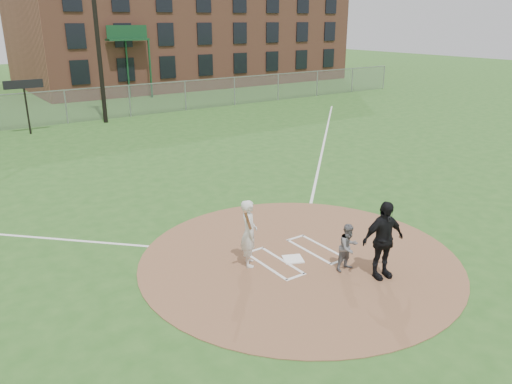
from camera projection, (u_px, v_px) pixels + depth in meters
ground at (299, 259)px, 13.20m from camera, size 140.00×140.00×0.00m
dirt_circle at (299, 258)px, 13.20m from camera, size 8.40×8.40×0.02m
home_plate at (293, 259)px, 13.09m from camera, size 0.66×0.66×0.03m
foul_line_first at (323, 145)px, 25.03m from camera, size 17.04×17.04×0.01m
catcher at (348, 247)px, 12.40m from camera, size 0.60×0.48×1.22m
umpire at (383, 240)px, 11.94m from camera, size 1.22×0.69×1.95m
batters_boxes at (296, 256)px, 13.31m from camera, size 2.08×1.88×0.01m
batter_at_plate at (249, 233)px, 12.56m from camera, size 0.88×1.01×1.78m
outfield_fence at (66, 107)px, 29.92m from camera, size 56.08×0.08×2.03m
brick_warehouse at (180, 3)px, 48.79m from camera, size 30.00×17.17×15.00m
light_pole at (95, 8)px, 28.39m from camera, size 1.20×0.30×12.22m
scoreboard_sign at (24, 90)px, 26.73m from camera, size 2.00×0.10×2.93m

